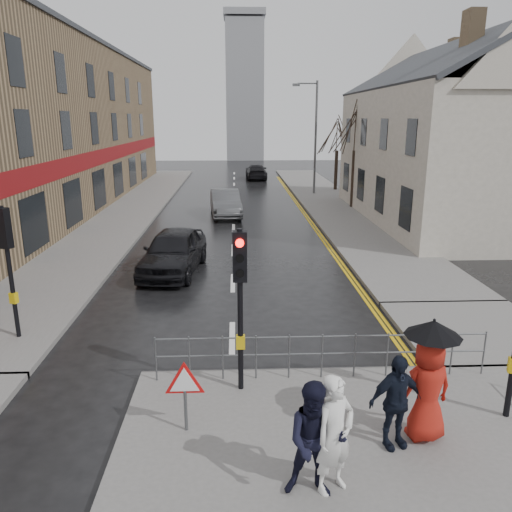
{
  "coord_description": "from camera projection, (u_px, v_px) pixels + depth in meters",
  "views": [
    {
      "loc": [
        0.13,
        -9.08,
        5.57
      ],
      "look_at": [
        0.71,
        4.94,
        1.68
      ],
      "focal_mm": 35.0,
      "sensor_mm": 36.0,
      "label": 1
    }
  ],
  "objects": [
    {
      "name": "building_left_terrace",
      "position": [
        31.0,
        128.0,
        29.6
      ],
      "size": [
        8.0,
        42.0,
        10.0
      ],
      "primitive_type": "cube",
      "color": "#856C4C",
      "rests_on": "ground"
    },
    {
      "name": "warning_sign",
      "position": [
        185.0,
        385.0,
        8.76
      ],
      "size": [
        0.8,
        0.07,
        1.35
      ],
      "color": "#595B5E",
      "rests_on": "near_pavement"
    },
    {
      "name": "car_far",
      "position": [
        256.0,
        172.0,
        46.85
      ],
      "size": [
        1.95,
        4.76,
        1.38
      ],
      "primitive_type": "imported",
      "rotation": [
        0.0,
        0.0,
        3.15
      ],
      "color": "black",
      "rests_on": "ground"
    },
    {
      "name": "tree_far",
      "position": [
        338.0,
        134.0,
        38.25
      ],
      "size": [
        2.4,
        2.4,
        5.64
      ],
      "color": "#30241A",
      "rests_on": "right_pavement"
    },
    {
      "name": "building_right_cream",
      "position": [
        456.0,
        133.0,
        26.75
      ],
      "size": [
        9.0,
        16.4,
        10.1
      ],
      "color": "beige",
      "rests_on": "ground"
    },
    {
      "name": "left_pavement",
      "position": [
        133.0,
        207.0,
        32.1
      ],
      "size": [
        4.0,
        44.0,
        0.14
      ],
      "primitive_type": "cube",
      "color": "#605E5B",
      "rests_on": "ground"
    },
    {
      "name": "right_pavement",
      "position": [
        328.0,
        200.0,
        34.54
      ],
      "size": [
        4.0,
        40.0,
        0.14
      ],
      "primitive_type": "cube",
      "color": "#605E5B",
      "rests_on": "ground"
    },
    {
      "name": "guard_railing_front",
      "position": [
        322.0,
        346.0,
        10.65
      ],
      "size": [
        7.14,
        0.04,
        1.0
      ],
      "color": "#595B5E",
      "rests_on": "near_pavement"
    },
    {
      "name": "traffic_signal_far_left",
      "position": [
        7.0,
        249.0,
        12.25
      ],
      "size": [
        0.34,
        0.33,
        3.4
      ],
      "color": "black",
      "rests_on": "left_pavement"
    },
    {
      "name": "pedestrian_a",
      "position": [
        335.0,
        435.0,
        7.33
      ],
      "size": [
        0.82,
        0.74,
        1.87
      ],
      "primitive_type": "imported",
      "rotation": [
        0.0,
        0.0,
        0.56
      ],
      "color": "white",
      "rests_on": "near_pavement"
    },
    {
      "name": "pedestrian_d",
      "position": [
        395.0,
        401.0,
        8.37
      ],
      "size": [
        1.06,
        0.65,
        1.68
      ],
      "primitive_type": "imported",
      "rotation": [
        0.0,
        0.0,
        0.26
      ],
      "color": "black",
      "rests_on": "near_pavement"
    },
    {
      "name": "pedestrian_with_umbrella",
      "position": [
        429.0,
        377.0,
        8.49
      ],
      "size": [
        1.03,
        0.96,
        2.21
      ],
      "color": "#A71E13",
      "rests_on": "near_pavement"
    },
    {
      "name": "pedestrian_b",
      "position": [
        316.0,
        440.0,
        7.24
      ],
      "size": [
        0.97,
        0.8,
        1.82
      ],
      "primitive_type": "imported",
      "rotation": [
        0.0,
        0.0,
        -0.13
      ],
      "color": "black",
      "rests_on": "near_pavement"
    },
    {
      "name": "car_parked",
      "position": [
        173.0,
        251.0,
        18.5
      ],
      "size": [
        2.48,
        4.94,
        1.61
      ],
      "primitive_type": "imported",
      "rotation": [
        0.0,
        0.0,
        -0.12
      ],
      "color": "black",
      "rests_on": "ground"
    },
    {
      "name": "church_tower",
      "position": [
        245.0,
        92.0,
        67.58
      ],
      "size": [
        5.0,
        5.0,
        18.0
      ],
      "primitive_type": "cube",
      "color": "gray",
      "rests_on": "ground"
    },
    {
      "name": "tree_near",
      "position": [
        356.0,
        125.0,
        30.33
      ],
      "size": [
        2.4,
        2.4,
        6.58
      ],
      "color": "#30241A",
      "rests_on": "right_pavement"
    },
    {
      "name": "traffic_signal_near_left",
      "position": [
        240.0,
        283.0,
        9.77
      ],
      "size": [
        0.28,
        0.27,
        3.4
      ],
      "color": "black",
      "rests_on": "near_pavement"
    },
    {
      "name": "street_lamp",
      "position": [
        313.0,
        130.0,
        36.16
      ],
      "size": [
        1.83,
        0.25,
        8.0
      ],
      "color": "#595B5E",
      "rests_on": "right_pavement"
    },
    {
      "name": "pavement_bridge_right",
      "position": [
        475.0,
        331.0,
        13.35
      ],
      "size": [
        4.0,
        4.2,
        0.14
      ],
      "primitive_type": "cube",
      "color": "#605E5B",
      "rests_on": "ground"
    },
    {
      "name": "car_mid",
      "position": [
        225.0,
        203.0,
        29.21
      ],
      "size": [
        2.02,
        4.74,
        1.52
      ],
      "primitive_type": "imported",
      "rotation": [
        0.0,
        0.0,
        0.09
      ],
      "color": "#46484B",
      "rests_on": "ground"
    },
    {
      "name": "ground",
      "position": [
        231.0,
        399.0,
        10.23
      ],
      "size": [
        120.0,
        120.0,
        0.0
      ],
      "primitive_type": "plane",
      "color": "black",
      "rests_on": "ground"
    }
  ]
}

